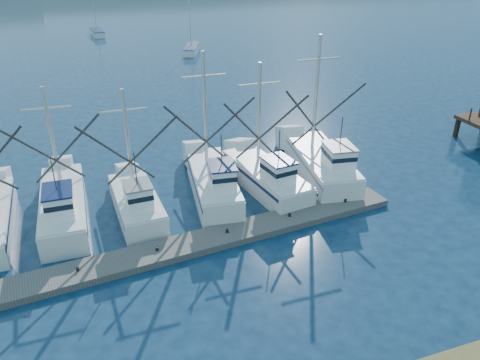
# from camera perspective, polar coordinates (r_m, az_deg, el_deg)

# --- Properties ---
(ground) EXTENTS (500.00, 500.00, 0.00)m
(ground) POSITION_cam_1_polar(r_m,az_deg,el_deg) (23.10, 14.59, -13.79)
(ground) COLOR #0C1F38
(ground) RESTS_ON ground
(floating_dock) EXTENTS (29.14, 5.00, 0.39)m
(floating_dock) POSITION_cam_1_polar(r_m,az_deg,el_deg) (25.18, -10.03, -8.81)
(floating_dock) COLOR #5A5550
(floating_dock) RESTS_ON ground
(trawler_fleet) EXTENTS (28.70, 8.77, 9.51)m
(trawler_fleet) POSITION_cam_1_polar(r_m,az_deg,el_deg) (29.12, -10.01, -1.66)
(trawler_fleet) COLOR silver
(trawler_fleet) RESTS_ON ground
(sailboat_near) EXTENTS (3.88, 6.78, 8.10)m
(sailboat_near) POSITION_cam_1_polar(r_m,az_deg,el_deg) (72.42, -5.91, 15.59)
(sailboat_near) COLOR silver
(sailboat_near) RESTS_ON ground
(sailboat_far) EXTENTS (2.15, 6.00, 8.10)m
(sailboat_far) POSITION_cam_1_polar(r_m,az_deg,el_deg) (89.34, -16.99, 16.79)
(sailboat_far) COLOR silver
(sailboat_far) RESTS_ON ground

